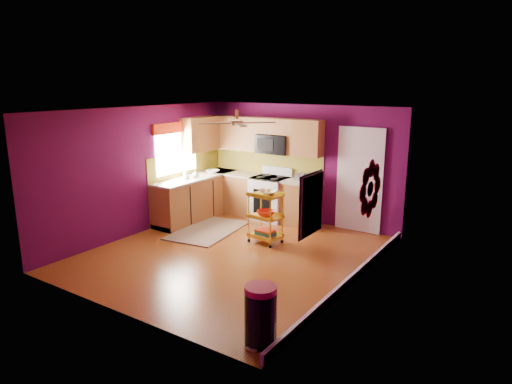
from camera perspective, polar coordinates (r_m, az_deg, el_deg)
The scene contains 18 objects.
ground at distance 8.12m, azimuth -3.06°, elevation -7.73°, with size 5.00×5.00×0.00m, color #6B3110.
room_envelope at distance 7.66m, azimuth -3.05°, elevation 3.68°, with size 4.54×5.04×2.52m.
lower_cabinets at distance 10.14m, azimuth -3.08°, elevation -0.79°, with size 2.81×2.31×0.94m.
electric_range at distance 9.98m, azimuth 1.81°, elevation -0.72°, with size 0.76×0.66×1.13m.
upper_cabinetry at distance 10.12m, azimuth -1.49°, elevation 7.06°, with size 2.80×2.30×1.26m.
left_window at distance 9.88m, azimuth -9.95°, elevation 6.34°, with size 0.08×1.35×1.08m.
panel_door at distance 9.30m, azimuth 12.82°, elevation 1.30°, with size 0.95×0.11×2.15m.
right_wall_art at distance 6.34m, azimuth 11.26°, elevation -0.39°, with size 0.04×2.74×1.04m.
ceiling_fan at distance 7.75m, azimuth -2.39°, elevation 8.71°, with size 1.01×1.01×0.26m.
shag_rug at distance 9.36m, azimuth -6.05°, elevation -4.77°, with size 1.06×1.73×0.02m, color black.
rolling_cart at distance 8.49m, azimuth 1.24°, elevation -2.90°, with size 0.63×0.49×1.05m.
trash_can at distance 5.39m, azimuth 0.57°, elevation -15.14°, with size 0.38×0.41×0.71m.
teal_kettle at distance 9.42m, azimuth 6.57°, elevation 1.71°, with size 0.18×0.18×0.21m.
toaster at distance 9.52m, azimuth 5.65°, elevation 1.90°, with size 0.22×0.15×0.18m, color beige.
soap_bottle_a at distance 9.87m, azimuth -8.76°, elevation 2.27°, with size 0.09×0.09×0.20m, color #EA3F72.
soap_bottle_b at distance 9.89m, azimuth -7.58°, elevation 2.26°, with size 0.13×0.13×0.17m, color white.
counter_dish at distance 10.39m, azimuth -5.47°, elevation 2.58°, with size 0.29×0.29×0.07m, color white.
counter_cup at distance 9.77m, azimuth -8.71°, elevation 1.85°, with size 0.12×0.12×0.09m, color white.
Camera 1 is at (4.54, -6.05, 2.95)m, focal length 32.00 mm.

